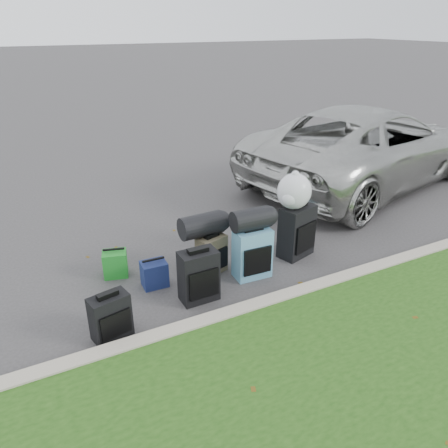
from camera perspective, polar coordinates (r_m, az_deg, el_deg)
name	(u,v)px	position (r m, az deg, el deg)	size (l,w,h in m)	color
ground	(238,266)	(5.78, 1.80, -5.51)	(120.00, 120.00, 0.00)	#383535
curb	(281,301)	(5.03, 7.40, -9.89)	(120.00, 0.18, 0.15)	#9E937F
suv	(368,145)	(8.98, 18.27, 9.73)	(2.49, 5.41, 1.50)	#B7B7B2
suitcase_small_black	(110,317)	(4.61, -14.61, -11.67)	(0.39, 0.21, 0.49)	black
suitcase_large_black_left	(199,276)	(4.99, -3.33, -6.79)	(0.43, 0.26, 0.62)	black
suitcase_olive	(212,254)	(5.54, -1.63, -3.98)	(0.36, 0.23, 0.50)	#423B2A
suitcase_teal	(252,253)	(5.42, 3.70, -3.85)	(0.45, 0.27, 0.64)	teal
suitcase_large_black_right	(297,231)	(5.96, 9.46, -0.94)	(0.48, 0.29, 0.72)	black
tote_green	(115,264)	(5.66, -14.01, -5.06)	(0.29, 0.23, 0.33)	#1C7F23
tote_navy	(154,274)	(5.36, -9.09, -6.46)	(0.30, 0.23, 0.32)	navy
duffel_left	(201,225)	(5.39, -2.97, -0.17)	(0.29, 0.29, 0.54)	black
duffel_right	(251,219)	(5.24, 3.56, 0.62)	(0.27, 0.27, 0.48)	black
trash_bag	(294,191)	(5.70, 9.16, 4.24)	(0.45, 0.45, 0.45)	silver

